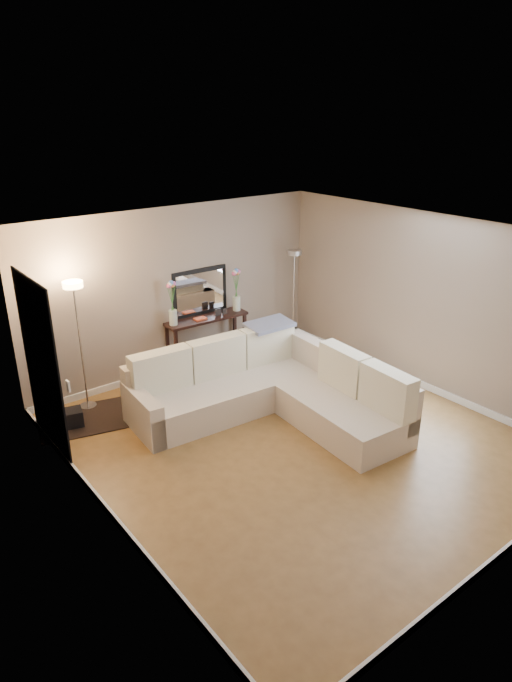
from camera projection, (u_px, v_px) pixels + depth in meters
floor at (295, 440)px, 7.25m from camera, size 5.00×5.50×0.01m
ceiling at (301, 236)px, 6.26m from camera, size 5.00×5.50×0.01m
wall_back at (178, 291)px, 8.76m from camera, size 5.00×0.02×2.60m
wall_left at (98, 410)px, 5.32m from camera, size 0.02×5.50×2.60m
wall_right at (427, 304)px, 8.19m from camera, size 0.02×5.50×2.60m
baseboard_back at (182, 365)px, 9.22m from camera, size 5.00×0.03×0.10m
baseboard_front at (492, 561)px, 5.24m from camera, size 5.00×0.03×0.10m
baseboard_left at (113, 516)px, 5.81m from camera, size 0.03×5.50×0.10m
baseboard_right at (417, 382)px, 8.65m from camera, size 0.03×5.50×0.10m
doorway at (42, 368)px, 6.65m from camera, size 0.02×1.20×2.20m
switch_plate at (68, 386)px, 6.00m from camera, size 0.02×0.08×0.12m
sectional_sofa at (268, 389)px, 7.76m from camera, size 2.85×2.87×0.98m
throw_blanket at (269, 324)px, 8.32m from camera, size 0.71×0.43×0.09m
console_table at (202, 340)px, 9.10m from camera, size 1.38×0.43×0.84m
leaning_mirror at (200, 292)px, 9.00m from camera, size 0.97×0.09×0.76m
table_decor at (207, 317)px, 8.97m from camera, size 0.58×0.13×0.14m
flower_vase_left at (172, 307)px, 8.58m from camera, size 0.16×0.13×0.72m
flower_vase_right at (236, 293)px, 9.21m from camera, size 0.16×0.13×0.72m
floor_lamp_lit at (77, 321)px, 7.54m from camera, size 0.32×0.32×1.84m
floor_lamp_unlit at (294, 279)px, 9.69m from camera, size 0.27×0.27×1.71m
charcoal_rug at (85, 419)px, 7.70m from camera, size 1.38×1.17×0.02m
black_bag at (69, 418)px, 7.50m from camera, size 0.39×0.32×0.22m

